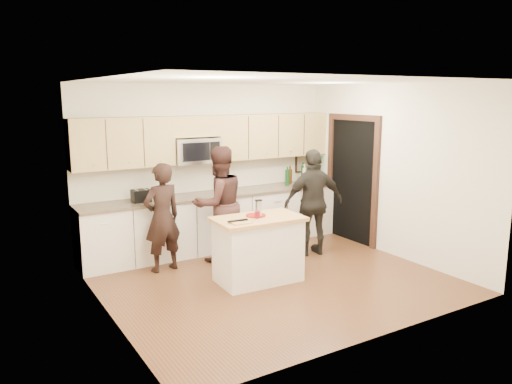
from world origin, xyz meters
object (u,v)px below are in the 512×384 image
island (258,249)px  woman_left (162,218)px  toaster (141,196)px  woman_center (219,204)px  woman_right (314,203)px

island → woman_left: size_ratio=0.78×
toaster → woman_center: (1.04, -0.54, -0.15)m
toaster → woman_right: 2.68m
woman_center → woman_right: 1.51m
island → woman_right: 1.53m
woman_left → woman_center: size_ratio=0.89×
woman_right → woman_center: bearing=-7.9°
island → toaster: size_ratio=4.63×
island → woman_left: (-0.96, 1.07, 0.34)m
woman_center → woman_left: bearing=-3.3°
woman_left → woman_right: size_ratio=0.93×
woman_right → toaster: bearing=-11.1°
woman_left → woman_right: (2.33, -0.52, 0.06)m
woman_center → woman_right: woman_center is taller
island → woman_center: (-0.04, 1.07, 0.43)m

